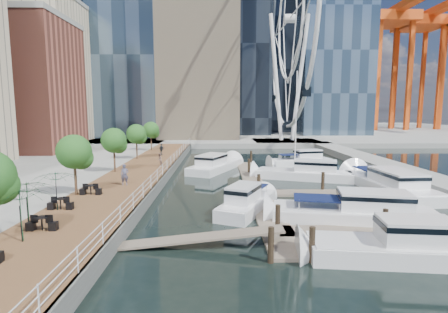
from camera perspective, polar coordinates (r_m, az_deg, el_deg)
ground at (r=23.38m, az=0.47°, el=-10.87°), size 520.00×520.00×0.00m
boardwalk at (r=38.75m, az=-13.51°, el=-2.90°), size 6.00×60.00×1.00m
seawall at (r=38.21m, az=-9.11°, el=-2.93°), size 0.25×60.00×1.00m
land_far at (r=124.37m, az=-0.63°, el=4.37°), size 200.00×114.00×1.00m
breakwater at (r=47.41m, az=24.80°, el=-1.51°), size 4.00×60.00×1.00m
pier at (r=75.90m, az=10.17°, el=2.22°), size 14.00×12.00×1.00m
railing at (r=38.05m, az=-9.29°, el=-1.42°), size 0.10×60.00×1.05m
floating_docks at (r=33.97m, az=13.66°, el=-4.38°), size 16.00×34.00×2.60m
ferris_wheel at (r=77.83m, az=10.64°, el=21.19°), size 5.80×45.60×47.80m
port_cranes at (r=136.74m, az=29.74°, el=11.86°), size 40.00×52.00×38.00m
street_trees at (r=37.91m, az=-17.56°, el=2.51°), size 2.60×42.60×4.60m
cafe_tables at (r=23.26m, az=-26.25°, el=-8.24°), size 2.50×13.70×0.74m
yacht_foreground at (r=25.15m, az=20.27°, el=-10.01°), size 11.91×5.24×2.15m
pedestrian_near at (r=31.14m, az=-15.92°, el=-2.88°), size 0.73×0.54×1.81m
pedestrian_mid at (r=40.65m, az=-10.48°, el=-0.54°), size 0.60×0.76×1.51m
pedestrian_far at (r=51.33m, az=-10.17°, el=1.20°), size 0.98×0.94×1.64m
moored_yachts at (r=37.01m, az=13.03°, el=-4.16°), size 21.96×34.05×11.50m
cafe_seating at (r=21.89m, az=-28.47°, el=-6.76°), size 4.14×8.88×2.70m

